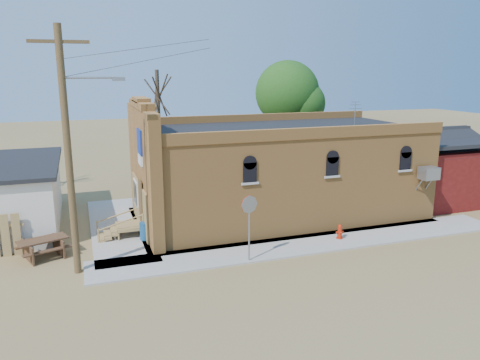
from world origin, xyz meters
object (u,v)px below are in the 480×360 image
object	(u,v)px
stop_sign	(249,211)
picnic_table	(43,245)
fire_hydrant	(340,231)
brick_bar	(274,171)
trash_barrel	(145,231)
utility_pole	(69,148)

from	to	relation	value
stop_sign	picnic_table	bearing A→B (deg)	166.68
fire_hydrant	stop_sign	bearing A→B (deg)	167.53
brick_bar	trash_barrel	distance (m)	7.40
stop_sign	picnic_table	world-z (taller)	stop_sign
brick_bar	picnic_table	bearing A→B (deg)	-168.37
stop_sign	trash_barrel	world-z (taller)	stop_sign
fire_hydrant	brick_bar	bearing A→B (deg)	81.96
utility_pole	fire_hydrant	size ratio (longest dim) A/B	13.64
utility_pole	fire_hydrant	xyz separation A→B (m)	(11.10, -0.22, -4.37)
utility_pole	trash_barrel	bearing A→B (deg)	41.87
stop_sign	utility_pole	bearing A→B (deg)	178.49
utility_pole	picnic_table	distance (m)	4.89
fire_hydrant	utility_pole	bearing A→B (deg)	154.60
brick_bar	stop_sign	size ratio (longest dim) A/B	6.13
brick_bar	stop_sign	distance (m)	6.46
trash_barrel	brick_bar	bearing A→B (deg)	14.11
brick_bar	fire_hydrant	xyz separation A→B (m)	(1.31, -4.51, -1.93)
fire_hydrant	trash_barrel	size ratio (longest dim) A/B	0.85
fire_hydrant	stop_sign	world-z (taller)	stop_sign
stop_sign	picnic_table	distance (m)	8.54
brick_bar	picnic_table	world-z (taller)	brick_bar
stop_sign	trash_barrel	size ratio (longest dim) A/B	3.43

